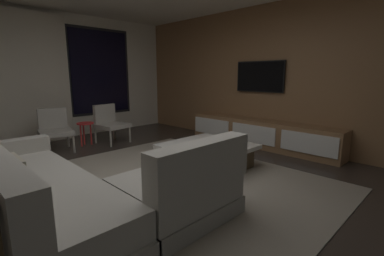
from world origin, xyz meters
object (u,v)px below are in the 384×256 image
Objects in this scene: accent_chair_near_window at (109,122)px; media_console at (261,134)px; sectional_couch at (76,194)px; book_stack_on_coffee_table at (215,140)px; coffee_table at (207,156)px; accent_chair_by_curtain at (55,128)px; mounted_tv at (260,77)px; side_stool at (85,127)px.

accent_chair_near_window is 0.25× the size of media_console.
sectional_couch is 2.19m from book_stack_on_coffee_table.
media_console is at bearing 3.50° from book_stack_on_coffee_table.
accent_chair_near_window reaches higher than coffee_table.
sectional_couch reaches higher than accent_chair_near_window.
accent_chair_by_curtain is 3.99m from mounted_tv.
accent_chair_by_curtain reaches higher than side_stool.
coffee_table is 1.12× the size of mounted_tv.
accent_chair_by_curtain is 1.70× the size of side_stool.
coffee_table is 2.92m from accent_chair_by_curtain.
sectional_couch is 4.03m from mounted_tv.
sectional_couch reaches higher than accent_chair_by_curtain.
accent_chair_near_window is (-0.25, 2.50, 0.25)m from coffee_table.
accent_chair_by_curtain is at bearing 139.17° from media_console.
book_stack_on_coffee_table is 1.51m from media_console.
accent_chair_near_window is 1.00× the size of accent_chair_by_curtain.
media_console is at bearing -132.41° from mounted_tv.
accent_chair_by_curtain is at bearing 116.19° from coffee_table.
accent_chair_near_window is (1.79, 2.67, 0.14)m from sectional_couch.
media_console reaches higher than coffee_table.
mounted_tv reaches higher than accent_chair_by_curtain.
side_stool is 3.45m from media_console.
accent_chair_near_window is at bearing 132.95° from mounted_tv.
sectional_couch is 2.41× the size of mounted_tv.
accent_chair_near_window reaches higher than side_stool.
accent_chair_by_curtain is (0.75, 2.77, 0.14)m from sectional_couch.
accent_chair_near_window is at bearing 98.90° from book_stack_on_coffee_table.
side_stool reaches higher than coffee_table.
sectional_couch is at bearing -123.81° from accent_chair_near_window.
side_stool is at bearing 108.55° from book_stack_on_coffee_table.
side_stool is at bearing 133.37° from media_console.
sectional_couch reaches higher than side_stool.
mounted_tv is at bearing 9.80° from book_stack_on_coffee_table.
mounted_tv is (3.11, -2.33, 0.92)m from accent_chair_by_curtain.
side_stool is (-0.87, 2.60, -0.02)m from book_stack_on_coffee_table.
book_stack_on_coffee_table is at bearing 4.00° from sectional_couch.
side_stool is 3.58m from mounted_tv.
sectional_couch is 8.98× the size of book_stack_on_coffee_table.
accent_chair_by_curtain is 3.87m from media_console.
book_stack_on_coffee_table is 2.99m from accent_chair_by_curtain.
media_console is (2.93, -2.53, -0.18)m from accent_chair_by_curtain.
accent_chair_near_window is (-0.39, 2.52, 0.04)m from book_stack_on_coffee_table.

